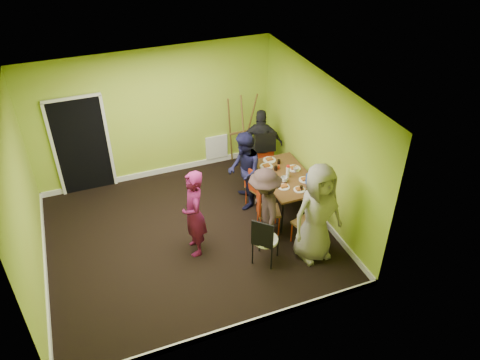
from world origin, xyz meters
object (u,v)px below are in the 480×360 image
object	(u,v)px
person_left_near	(264,208)
person_standing	(194,214)
chair_front_end	(309,222)
person_left_far	(244,171)
blue_bottle	(308,179)
orange_bottle	(279,167)
chair_back_end	(265,147)
person_front_end	(317,213)
thermos	(288,172)
dining_table	(286,178)
easel	(241,131)
chair_left_far	(255,185)
chair_left_near	(264,207)
person_back_end	(261,144)
chair_bentwood	(265,239)

from	to	relation	value
person_left_near	person_standing	bearing A→B (deg)	-89.71
chair_front_end	person_left_far	xyz separation A→B (m)	(-0.61, 1.53, 0.26)
blue_bottle	person_left_near	size ratio (longest dim) A/B	0.13
orange_bottle	chair_front_end	bearing A→B (deg)	-92.49
chair_back_end	chair_front_end	size ratio (longest dim) A/B	1.14
chair_front_end	person_front_end	distance (m)	0.46
chair_front_end	thermos	size ratio (longest dim) A/B	4.18
dining_table	chair_front_end	size ratio (longest dim) A/B	1.58
chair_back_end	easel	xyz separation A→B (m)	(-0.27, 0.69, 0.08)
chair_left_far	easel	size ratio (longest dim) A/B	0.53
chair_left_far	chair_left_near	size ratio (longest dim) A/B	0.94
orange_bottle	easel	bearing A→B (deg)	96.99
orange_bottle	person_back_end	bearing A→B (deg)	86.54
easel	chair_bentwood	bearing A→B (deg)	-104.25
dining_table	chair_left_near	size ratio (longest dim) A/B	1.55
chair_left_far	chair_front_end	size ratio (longest dim) A/B	0.96
chair_front_end	orange_bottle	size ratio (longest dim) A/B	11.00
thermos	person_left_near	world-z (taller)	person_left_near
easel	person_front_end	distance (m)	3.19
chair_back_end	blue_bottle	distance (m)	1.48
easel	person_standing	world-z (taller)	easel
dining_table	orange_bottle	size ratio (longest dim) A/B	17.40
person_standing	chair_bentwood	bearing A→B (deg)	59.17
easel	person_back_end	xyz separation A→B (m)	(0.25, -0.54, -0.08)
chair_left_near	orange_bottle	distance (m)	1.01
easel	orange_bottle	size ratio (longest dim) A/B	19.86
thermos	blue_bottle	distance (m)	0.41
chair_back_end	easel	size ratio (longest dim) A/B	0.63
chair_left_far	person_standing	distance (m)	1.68
thermos	person_left_near	size ratio (longest dim) A/B	0.15
chair_left_far	chair_left_near	world-z (taller)	chair_left_near
chair_back_end	person_back_end	world-z (taller)	person_back_end
person_standing	person_left_far	xyz separation A→B (m)	(1.27, 0.93, -0.02)
dining_table	person_front_end	size ratio (longest dim) A/B	0.82
chair_back_end	blue_bottle	bearing A→B (deg)	107.42
chair_front_end	chair_bentwood	xyz separation A→B (m)	(-0.90, -0.12, -0.00)
chair_front_end	chair_bentwood	distance (m)	0.91
chair_left_near	chair_front_end	world-z (taller)	chair_left_near
chair_bentwood	person_left_far	distance (m)	1.70
easel	person_standing	distance (m)	2.92
chair_bentwood	orange_bottle	world-z (taller)	chair_bentwood
person_left_far	person_back_end	size ratio (longest dim) A/B	1.03
chair_bentwood	person_left_far	bearing A→B (deg)	123.52
chair_left_near	person_back_end	size ratio (longest dim) A/B	0.63
person_left_far	thermos	bearing A→B (deg)	73.74
chair_left_near	orange_bottle	xyz separation A→B (m)	(0.63, 0.76, 0.25)
dining_table	person_front_end	bearing A→B (deg)	-94.95
easel	person_standing	bearing A→B (deg)	-126.97
person_standing	person_left_near	world-z (taller)	person_standing
chair_back_end	blue_bottle	xyz separation A→B (m)	(0.21, -1.47, 0.09)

